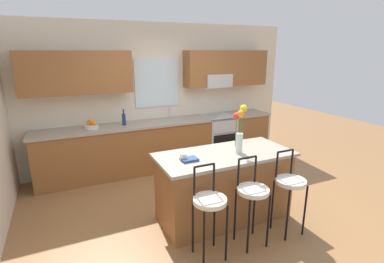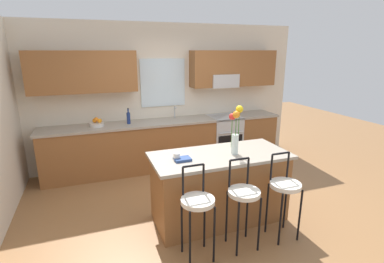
# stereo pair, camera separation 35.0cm
# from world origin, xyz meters

# --- Properties ---
(ground_plane) EXTENTS (14.00, 14.00, 0.00)m
(ground_plane) POSITION_xyz_m (0.00, 0.00, 0.00)
(ground_plane) COLOR olive
(back_wall_assembly) EXTENTS (5.60, 0.50, 2.70)m
(back_wall_assembly) POSITION_xyz_m (0.02, 1.98, 1.51)
(back_wall_assembly) COLOR beige
(back_wall_assembly) RESTS_ON ground
(counter_run) EXTENTS (4.56, 0.64, 0.92)m
(counter_run) POSITION_xyz_m (0.00, 1.70, 0.47)
(counter_run) COLOR brown
(counter_run) RESTS_ON ground
(sink_faucet) EXTENTS (0.02, 0.13, 0.23)m
(sink_faucet) POSITION_xyz_m (0.19, 1.84, 1.06)
(sink_faucet) COLOR #B7BABC
(sink_faucet) RESTS_ON counter_run
(oven_range) EXTENTS (0.60, 0.64, 0.92)m
(oven_range) POSITION_xyz_m (1.18, 1.68, 0.46)
(oven_range) COLOR #B7BABC
(oven_range) RESTS_ON ground
(kitchen_island) EXTENTS (1.78, 0.82, 0.92)m
(kitchen_island) POSITION_xyz_m (0.15, -0.32, 0.46)
(kitchen_island) COLOR brown
(kitchen_island) RESTS_ON ground
(bar_stool_near) EXTENTS (0.36, 0.36, 1.04)m
(bar_stool_near) POSITION_xyz_m (-0.40, -0.94, 0.64)
(bar_stool_near) COLOR black
(bar_stool_near) RESTS_ON ground
(bar_stool_middle) EXTENTS (0.36, 0.36, 1.04)m
(bar_stool_middle) POSITION_xyz_m (0.15, -0.94, 0.64)
(bar_stool_middle) COLOR black
(bar_stool_middle) RESTS_ON ground
(bar_stool_far) EXTENTS (0.36, 0.36, 1.04)m
(bar_stool_far) POSITION_xyz_m (0.70, -0.94, 0.64)
(bar_stool_far) COLOR black
(bar_stool_far) RESTS_ON ground
(flower_vase) EXTENTS (0.17, 0.15, 0.63)m
(flower_vase) POSITION_xyz_m (0.32, -0.37, 1.25)
(flower_vase) COLOR silver
(flower_vase) RESTS_ON kitchen_island
(mug_ceramic) EXTENTS (0.08, 0.08, 0.09)m
(mug_ceramic) POSITION_xyz_m (-0.44, -0.32, 0.97)
(mug_ceramic) COLOR silver
(mug_ceramic) RESTS_ON kitchen_island
(cookbook) EXTENTS (0.20, 0.15, 0.03)m
(cookbook) POSITION_xyz_m (-0.38, -0.36, 0.94)
(cookbook) COLOR navy
(cookbook) RESTS_ON kitchen_island
(fruit_bowl_oranges) EXTENTS (0.24, 0.24, 0.16)m
(fruit_bowl_oranges) POSITION_xyz_m (-1.28, 1.70, 0.97)
(fruit_bowl_oranges) COLOR silver
(fruit_bowl_oranges) RESTS_ON counter_run
(bottle_olive_oil) EXTENTS (0.06, 0.06, 0.29)m
(bottle_olive_oil) POSITION_xyz_m (-0.73, 1.70, 1.03)
(bottle_olive_oil) COLOR navy
(bottle_olive_oil) RESTS_ON counter_run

